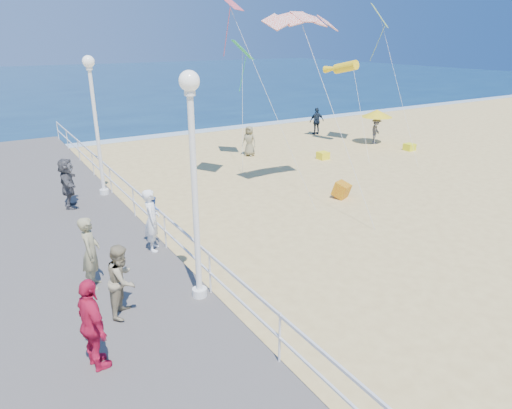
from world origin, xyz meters
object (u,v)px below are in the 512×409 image
woman_holding_toddler (152,220)px  beach_umbrella (377,113)px  lamp_post_mid (193,167)px  spectator_5 (68,183)px  beach_chair_right (409,147)px  spectator_6 (91,253)px  spectator_3 (93,325)px  box_kite (341,191)px  toddler_held (154,209)px  beach_walker_c (249,141)px  spectator_1 (122,280)px  beach_walker_b (317,121)px  beach_walker_a (376,131)px  lamp_post_far (95,112)px  beach_chair_left (323,155)px

woman_holding_toddler → beach_umbrella: bearing=-44.2°
lamp_post_mid → spectator_5: lamp_post_mid is taller
beach_chair_right → spectator_6: bearing=-160.6°
spectator_3 → box_kite: 12.70m
spectator_6 → beach_chair_right: (19.80, 6.97, -1.14)m
spectator_3 → spectator_5: bearing=-17.0°
toddler_held → beach_walker_c: bearing=-22.4°
woman_holding_toddler → spectator_1: size_ratio=1.10×
spectator_1 → spectator_6: 1.64m
toddler_held → beach_walker_c: size_ratio=0.44×
box_kite → spectator_5: bearing=139.1°
spectator_3 → beach_chair_right: (20.48, 10.10, -1.14)m
spectator_3 → beach_walker_b: bearing=-57.5°
beach_walker_a → lamp_post_far: bearing=157.8°
spectator_3 → beach_chair_left: size_ratio=3.41×
spectator_3 → spectator_5: (1.30, 9.44, -0.01)m
beach_walker_a → beach_chair_right: beach_walker_a is taller
spectator_3 → spectator_6: 3.20m
beach_walker_b → spectator_5: bearing=31.2°
woman_holding_toddler → spectator_5: bearing=36.1°
lamp_post_mid → beach_walker_b: size_ratio=2.91×
spectator_3 → beach_chair_left: 18.59m
spectator_1 → box_kite: 11.17m
lamp_post_far → woman_holding_toddler: bearing=-90.5°
spectator_5 → beach_walker_c: size_ratio=1.10×
woman_holding_toddler → spectator_5: 5.26m
spectator_1 → toddler_held: bearing=2.9°
spectator_6 → lamp_post_mid: bearing=-110.1°
beach_chair_left → beach_chair_right: (5.68, -1.10, 0.00)m
beach_walker_c → beach_walker_a: bearing=45.7°
beach_walker_a → beach_umbrella: bearing=175.7°
lamp_post_mid → beach_chair_right: size_ratio=9.67×
toddler_held → spectator_6: 2.58m
beach_walker_c → beach_umbrella: size_ratio=0.79×
beach_chair_right → beach_chair_left: bearing=169.1°
lamp_post_mid → beach_chair_left: lamp_post_mid is taller
beach_umbrella → lamp_post_mid: bearing=-147.1°
toddler_held → beach_umbrella: bearing=-44.4°
lamp_post_mid → beach_chair_right: lamp_post_mid is taller
spectator_5 → beach_walker_b: bearing=-56.7°
spectator_6 → beach_walker_b: 22.57m
toddler_held → spectator_6: bearing=143.5°
beach_chair_left → beach_chair_right: same height
lamp_post_mid → box_kite: 10.20m
spectator_1 → beach_umbrella: 21.89m
spectator_3 → lamp_post_mid: bearing=-73.9°
beach_walker_c → beach_chair_right: size_ratio=3.08×
beach_umbrella → spectator_3: bearing=-148.1°
lamp_post_mid → toddler_held: lamp_post_mid is taller
toddler_held → beach_walker_c: (8.89, 9.46, -0.78)m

